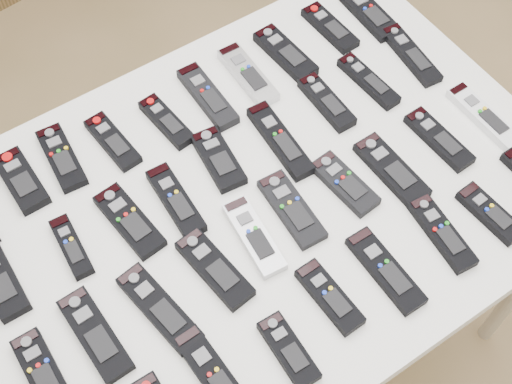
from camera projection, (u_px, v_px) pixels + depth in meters
ground at (226, 322)px, 2.14m from camera, size 4.00×4.00×0.00m
table at (256, 211)px, 1.50m from camera, size 1.25×0.88×0.78m
remote_1 at (21, 180)px, 1.46m from camera, size 0.06×0.15×0.02m
remote_2 at (62, 158)px, 1.49m from camera, size 0.07×0.17×0.02m
remote_3 at (113, 141)px, 1.52m from camera, size 0.06×0.16×0.02m
remote_4 at (166, 122)px, 1.54m from camera, size 0.06×0.15×0.02m
remote_5 at (208, 96)px, 1.58m from camera, size 0.06×0.19×0.02m
remote_6 at (248, 75)px, 1.61m from camera, size 0.06×0.19×0.02m
remote_7 at (285, 53)px, 1.65m from camera, size 0.07×0.18×0.02m
remote_8 at (330, 28)px, 1.69m from camera, size 0.06×0.16×0.02m
remote_9 at (369, 14)px, 1.72m from camera, size 0.07×0.18×0.02m
remote_10 at (0, 281)px, 1.34m from camera, size 0.06×0.16×0.02m
remote_11 at (71, 247)px, 1.38m from camera, size 0.05×0.14×0.02m
remote_12 at (129, 221)px, 1.41m from camera, size 0.08×0.18×0.02m
remote_13 at (176, 201)px, 1.43m from camera, size 0.06×0.18×0.02m
remote_14 at (219, 159)px, 1.49m from camera, size 0.08×0.16×0.02m
remote_15 at (280, 141)px, 1.51m from camera, size 0.06×0.21×0.02m
remote_16 at (326, 102)px, 1.57m from camera, size 0.05×0.16×0.02m
remote_17 at (368, 81)px, 1.60m from camera, size 0.05×0.17×0.02m
remote_18 at (411, 55)px, 1.65m from camera, size 0.07×0.19×0.02m
remote_19 at (42, 372)px, 1.25m from camera, size 0.06×0.16×0.02m
remote_20 at (95, 335)px, 1.29m from camera, size 0.06×0.19×0.02m
remote_21 at (160, 308)px, 1.31m from camera, size 0.08×0.20×0.02m
remote_22 at (215, 269)px, 1.36m from camera, size 0.08×0.18×0.02m
remote_23 at (254, 236)px, 1.39m from camera, size 0.07×0.18×0.02m
remote_24 at (292, 209)px, 1.43m from camera, size 0.07×0.18×0.02m
remote_25 at (345, 184)px, 1.46m from camera, size 0.07×0.16×0.02m
remote_26 at (391, 170)px, 1.48m from camera, size 0.06×0.18×0.02m
remote_27 at (439, 139)px, 1.52m from camera, size 0.05×0.17×0.02m
remote_28 at (484, 116)px, 1.55m from camera, size 0.05×0.19×0.02m
remote_31 at (217, 379)px, 1.24m from camera, size 0.06×0.21×0.02m
remote_32 at (289, 351)px, 1.27m from camera, size 0.05×0.14×0.02m
remote_33 at (329, 297)px, 1.33m from camera, size 0.05×0.15×0.02m
remote_34 at (385, 270)px, 1.36m from camera, size 0.06×0.19×0.02m
remote_35 at (442, 233)px, 1.40m from camera, size 0.07×0.18×0.02m
remote_36 at (490, 213)px, 1.42m from camera, size 0.06×0.15×0.02m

